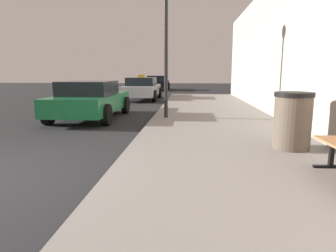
{
  "coord_description": "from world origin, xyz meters",
  "views": [
    {
      "loc": [
        3.17,
        -3.89,
        1.55
      ],
      "look_at": [
        2.76,
        1.91,
        0.51
      ],
      "focal_mm": 32.15,
      "sensor_mm": 36.0,
      "label": 1
    }
  ],
  "objects": [
    {
      "name": "sidewalk",
      "position": [
        4.0,
        0.0,
        0.07
      ],
      "size": [
        4.0,
        32.0,
        0.15
      ],
      "primitive_type": "cube",
      "color": "gray",
      "rests_on": "ground_plane"
    },
    {
      "name": "trash_bin",
      "position": [
        5.07,
        1.72,
        0.68
      ],
      "size": [
        0.7,
        0.7,
        1.05
      ],
      "color": "brown",
      "rests_on": "sidewalk"
    },
    {
      "name": "street_lamp",
      "position": [
        2.44,
        5.49,
        2.83
      ],
      "size": [
        0.36,
        0.36,
        3.86
      ],
      "color": "black",
      "rests_on": "sidewalk"
    },
    {
      "name": "car_green",
      "position": [
        -0.16,
        6.02,
        0.65
      ],
      "size": [
        2.0,
        4.19,
        1.27
      ],
      "color": "#196638",
      "rests_on": "ground_plane"
    },
    {
      "name": "car_silver",
      "position": [
        0.45,
        13.27,
        0.65
      ],
      "size": [
        1.92,
        4.37,
        1.43
      ],
      "color": "#B7B7BF",
      "rests_on": "ground_plane"
    },
    {
      "name": "car_black",
      "position": [
        0.28,
        23.08,
        0.65
      ],
      "size": [
        1.99,
        4.44,
        1.27
      ],
      "color": "black",
      "rests_on": "ground_plane"
    }
  ]
}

